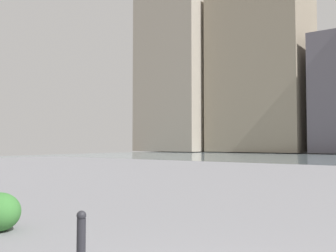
# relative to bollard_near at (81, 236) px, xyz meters

# --- Properties ---
(building_annex) EXTENTS (17.05, 14.17, 29.36)m
(building_annex) POSITION_rel_bollard_near_xyz_m (22.15, -63.90, 14.31)
(building_annex) COLOR gray
(building_annex) RESTS_ON ground
(building_highrise) EXTENTS (14.03, 14.47, 34.53)m
(building_highrise) POSITION_rel_bollard_near_xyz_m (38.36, -60.76, 16.90)
(building_highrise) COLOR #9E9384
(building_highrise) RESTS_ON ground
(bollard_near) EXTENTS (0.13, 0.13, 0.70)m
(bollard_near) POSITION_rel_bollard_near_xyz_m (0.00, 0.00, 0.00)
(bollard_near) COLOR #232328
(bollard_near) RESTS_ON ground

